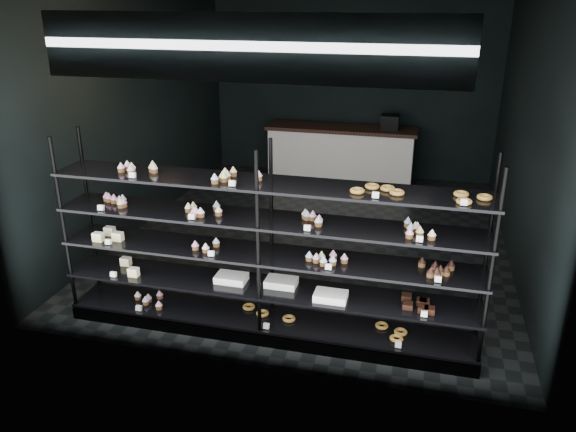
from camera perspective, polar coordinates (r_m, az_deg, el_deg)
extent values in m
cube|color=black|center=(7.77, 2.90, -1.99)|extent=(5.00, 6.00, 0.01)
cube|color=black|center=(10.20, 6.53, 12.95)|extent=(5.00, 0.01, 3.20)
cube|color=black|center=(4.48, -4.40, 1.78)|extent=(5.00, 0.01, 3.20)
cube|color=black|center=(8.13, -14.69, 10.19)|extent=(0.01, 6.00, 3.20)
cube|color=black|center=(7.24, 23.11, 7.82)|extent=(0.01, 6.00, 3.20)
cube|color=black|center=(5.64, -2.19, -11.19)|extent=(4.00, 0.50, 0.12)
cylinder|color=black|center=(5.86, -21.79, -1.32)|extent=(0.04, 0.04, 1.85)
cylinder|color=black|center=(6.19, -19.50, 0.20)|extent=(0.04, 0.04, 1.85)
cylinder|color=black|center=(5.01, -3.05, -3.59)|extent=(0.04, 0.04, 1.85)
cylinder|color=black|center=(5.39, -1.68, -1.67)|extent=(0.04, 0.04, 1.85)
cylinder|color=black|center=(4.86, 19.89, -5.82)|extent=(0.04, 0.04, 1.85)
cylinder|color=black|center=(5.25, 19.53, -3.66)|extent=(0.04, 0.04, 1.85)
cube|color=black|center=(5.60, -2.21, -10.41)|extent=(4.00, 0.50, 0.03)
cube|color=black|center=(5.42, -2.26, -7.28)|extent=(4.00, 0.50, 0.02)
cube|color=black|center=(5.26, -2.32, -3.94)|extent=(4.00, 0.50, 0.02)
cube|color=black|center=(5.12, -2.37, -0.40)|extent=(4.00, 0.50, 0.02)
cube|color=black|center=(5.00, -2.44, 3.32)|extent=(4.00, 0.50, 0.02)
cube|color=white|center=(5.30, -15.89, 4.02)|extent=(0.06, 0.04, 0.06)
cube|color=white|center=(4.89, -5.66, 3.30)|extent=(0.06, 0.04, 0.06)
cube|color=white|center=(4.64, 8.61, 2.12)|extent=(0.05, 0.04, 0.06)
cube|color=white|center=(4.63, 17.44, 1.31)|extent=(0.06, 0.04, 0.06)
cube|color=white|center=(5.58, -18.53, 0.79)|extent=(0.06, 0.04, 0.06)
cube|color=white|center=(5.14, -9.28, -0.13)|extent=(0.05, 0.04, 0.06)
cube|color=white|center=(4.84, 1.74, -1.22)|extent=(0.06, 0.04, 0.06)
cube|color=white|center=(4.75, 12.63, -2.25)|extent=(0.06, 0.04, 0.06)
cube|color=white|center=(5.70, -17.98, -2.51)|extent=(0.06, 0.04, 0.06)
cube|color=white|center=(5.24, -8.03, -3.79)|extent=(0.05, 0.04, 0.06)
cube|color=white|center=(4.96, 3.58, -5.13)|extent=(0.05, 0.04, 0.06)
cube|color=white|center=(4.90, 14.89, -6.22)|extent=(0.06, 0.04, 0.06)
cube|color=white|center=(5.81, -16.90, -5.75)|extent=(0.06, 0.04, 0.06)
cube|color=white|center=(5.07, 13.25, -9.62)|extent=(0.06, 0.04, 0.06)
cube|color=white|center=(5.88, -14.78, -9.07)|extent=(0.06, 0.04, 0.06)
cube|color=white|center=(5.43, -2.68, -11.06)|extent=(0.06, 0.04, 0.06)
cube|color=white|center=(5.26, 10.97, -12.71)|extent=(0.06, 0.04, 0.06)
cube|color=#0E1046|center=(4.31, -4.50, 16.67)|extent=(3.20, 0.04, 0.45)
cube|color=white|center=(4.29, -4.59, 16.65)|extent=(3.30, 0.02, 0.50)
cylinder|color=black|center=(6.27, -13.44, 19.10)|extent=(0.01, 0.01, 0.56)
sphere|color=#FFA659|center=(6.31, -13.08, 15.03)|extent=(0.34, 0.34, 0.34)
cube|color=silver|center=(9.96, 5.37, 6.07)|extent=(2.49, 0.60, 0.92)
cube|color=black|center=(9.84, 5.47, 8.82)|extent=(2.59, 0.65, 0.06)
cube|color=black|center=(9.72, 10.32, 9.35)|extent=(0.30, 0.30, 0.25)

